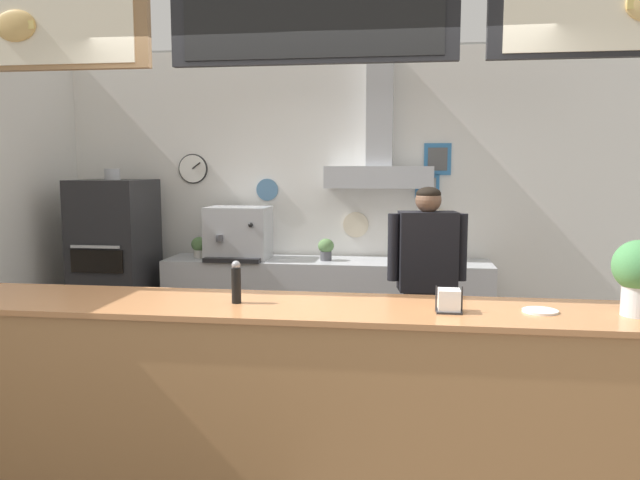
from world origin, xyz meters
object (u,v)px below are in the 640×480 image
(pepper_grinder, at_px, (236,282))
(potted_thyme, at_px, (326,248))
(potted_rosemary, at_px, (199,246))
(napkin_holder, at_px, (449,301))
(shop_worker, at_px, (426,294))
(basil_vase, at_px, (639,274))
(pizza_oven, at_px, (116,269))
(espresso_machine, at_px, (238,233))
(condiment_plate, at_px, (540,311))

(pepper_grinder, bearing_deg, potted_thyme, 85.53)
(potted_rosemary, bearing_deg, napkin_holder, -48.34)
(shop_worker, xyz_separation_m, napkin_holder, (0.07, -1.25, 0.22))
(basil_vase, bearing_deg, pizza_oven, 150.38)
(shop_worker, height_order, espresso_machine, shop_worker)
(condiment_plate, bearing_deg, napkin_holder, -172.91)
(pizza_oven, height_order, shop_worker, pizza_oven)
(napkin_holder, bearing_deg, basil_vase, 2.66)
(pizza_oven, distance_m, espresso_machine, 1.18)
(pepper_grinder, distance_m, condiment_plate, 1.59)
(potted_thyme, bearing_deg, pizza_oven, -174.26)
(potted_rosemary, bearing_deg, condiment_plate, -42.10)
(potted_thyme, relative_size, potted_rosemary, 1.03)
(condiment_plate, bearing_deg, potted_thyme, 120.93)
(condiment_plate, bearing_deg, pizza_oven, 147.30)
(potted_rosemary, relative_size, pepper_grinder, 0.84)
(pepper_grinder, relative_size, napkin_holder, 1.70)
(potted_rosemary, distance_m, napkin_holder, 3.23)
(pizza_oven, xyz_separation_m, napkin_holder, (2.88, -2.20, 0.27))
(napkin_holder, bearing_deg, pizza_oven, 142.61)
(pizza_oven, bearing_deg, napkin_holder, -37.39)
(potted_thyme, distance_m, pepper_grinder, 2.36)
(shop_worker, bearing_deg, condiment_plate, 105.94)
(napkin_holder, bearing_deg, condiment_plate, 7.09)
(potted_thyme, bearing_deg, shop_worker, -52.68)
(pizza_oven, bearing_deg, condiment_plate, -32.70)
(shop_worker, xyz_separation_m, potted_rosemary, (-2.07, 1.16, 0.15))
(shop_worker, distance_m, pepper_grinder, 1.63)
(pepper_grinder, height_order, basil_vase, basil_vase)
(potted_rosemary, distance_m, condiment_plate, 3.51)
(pizza_oven, relative_size, napkin_holder, 12.89)
(pizza_oven, xyz_separation_m, shop_worker, (2.81, -0.95, 0.05))
(potted_thyme, relative_size, condiment_plate, 1.13)
(basil_vase, bearing_deg, pepper_grinder, 179.84)
(potted_rosemary, bearing_deg, pizza_oven, -164.21)
(potted_thyme, xyz_separation_m, potted_rosemary, (-1.20, 0.01, -0.01))
(pizza_oven, distance_m, basil_vase, 4.39)
(shop_worker, xyz_separation_m, basil_vase, (0.99, -1.21, 0.38))
(pizza_oven, height_order, pepper_grinder, pizza_oven)
(pizza_oven, xyz_separation_m, potted_thyme, (1.94, 0.19, 0.21))
(shop_worker, bearing_deg, potted_rosemary, -37.13)
(napkin_holder, bearing_deg, potted_rosemary, 131.66)
(shop_worker, distance_m, potted_rosemary, 2.38)
(pizza_oven, relative_size, shop_worker, 1.07)
(pizza_oven, bearing_deg, shop_worker, -18.66)
(pepper_grinder, relative_size, basil_vase, 0.61)
(pepper_grinder, xyz_separation_m, napkin_holder, (1.13, -0.05, -0.06))
(basil_vase, bearing_deg, potted_thyme, 128.29)
(pizza_oven, height_order, condiment_plate, pizza_oven)
(shop_worker, bearing_deg, potted_thyme, -60.65)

